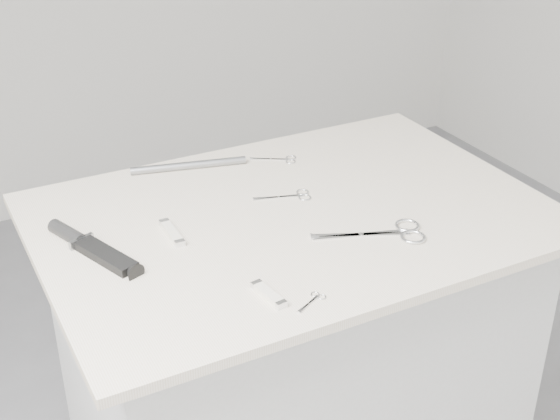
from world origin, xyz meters
name	(u,v)px	position (x,y,z in m)	size (l,w,h in m)	color
plinth	(292,393)	(0.00, 0.00, 0.45)	(0.90, 0.60, 0.90)	#B9B9B7
display_board	(294,217)	(0.00, 0.00, 0.91)	(1.00, 0.70, 0.02)	beige
large_shears	(393,233)	(0.13, -0.16, 0.92)	(0.21, 0.13, 0.01)	silver
embroidery_scissors_a	(293,196)	(0.03, 0.06, 0.92)	(0.12, 0.06, 0.00)	silver
embroidery_scissors_b	(281,159)	(0.09, 0.23, 0.92)	(0.10, 0.07, 0.00)	silver
tiny_scissors	(313,300)	(-0.12, -0.28, 0.92)	(0.06, 0.04, 0.00)	silver
sheathed_knife	(88,245)	(-0.40, 0.05, 0.93)	(0.11, 0.23, 0.03)	black
pocket_knife_a	(172,232)	(-0.25, 0.03, 0.93)	(0.02, 0.10, 0.01)	beige
pocket_knife_b	(269,295)	(-0.18, -0.24, 0.93)	(0.03, 0.08, 0.01)	beige
metal_rail	(189,165)	(-0.11, 0.29, 0.93)	(0.02, 0.02, 0.26)	gray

